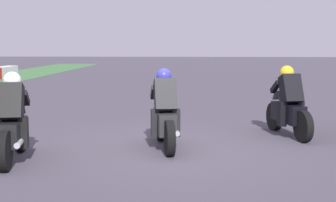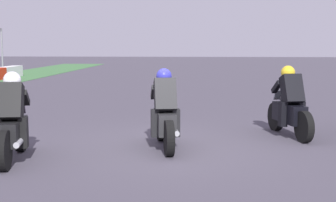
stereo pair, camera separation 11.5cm
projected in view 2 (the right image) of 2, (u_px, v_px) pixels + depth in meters
The scene contains 4 objects.
ground_plane at pixel (169, 148), 9.27m from camera, with size 120.00×120.00×0.00m, color #433E4A.
rider_lane_b at pixel (290, 107), 10.37m from camera, with size 2.01×0.69×1.51m.
rider_lane_c at pixel (165, 115), 9.22m from camera, with size 2.03×0.62×1.51m.
rider_lane_d at pixel (12, 124), 8.24m from camera, with size 2.03×0.62×1.51m.
Camera 2 is at (-9.07, -0.62, 1.99)m, focal length 52.13 mm.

